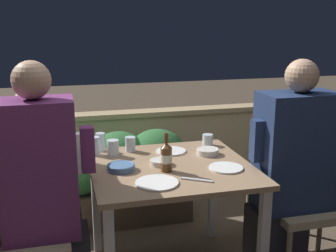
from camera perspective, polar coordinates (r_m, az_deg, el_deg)
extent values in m
cube|color=tan|center=(3.83, -4.85, -3.84)|extent=(9.00, 0.14, 0.71)
cube|color=tan|center=(3.73, -4.97, 1.68)|extent=(9.00, 0.18, 0.04)
cube|color=#937556|center=(2.46, 0.39, -5.67)|extent=(0.93, 0.88, 0.03)
cube|color=silver|center=(2.43, 12.72, -15.78)|extent=(0.05, 0.05, 0.69)
cube|color=silver|center=(2.90, -9.73, -10.44)|extent=(0.05, 0.05, 0.69)
cube|color=silver|center=(3.06, 6.06, -8.90)|extent=(0.05, 0.05, 0.69)
cube|color=brown|center=(3.38, -6.48, -10.37)|extent=(1.09, 0.36, 0.28)
ellipsoid|color=#2D6633|center=(3.23, -11.93, -5.16)|extent=(0.49, 0.47, 0.46)
ellipsoid|color=#2D6633|center=(3.25, -6.65, -4.79)|extent=(0.49, 0.47, 0.46)
ellipsoid|color=#2D6633|center=(3.30, -1.50, -4.40)|extent=(0.49, 0.47, 0.46)
cube|color=tan|center=(2.40, -18.18, -14.42)|extent=(0.41, 0.41, 0.05)
cube|color=#6B2D66|center=(2.24, -17.15, -5.64)|extent=(0.38, 0.26, 0.72)
cube|color=#6B2D66|center=(2.21, -10.83, -3.14)|extent=(0.07, 0.07, 0.24)
sphere|color=tan|center=(2.13, -18.04, 5.94)|extent=(0.19, 0.19, 0.19)
cube|color=tan|center=(2.66, -18.55, -11.49)|extent=(0.41, 0.41, 0.05)
cylinder|color=#9E8966|center=(2.94, -21.52, -14.09)|extent=(0.03, 0.03, 0.40)
cylinder|color=#9E8966|center=(2.91, -14.39, -13.79)|extent=(0.03, 0.03, 0.40)
cube|color=#282833|center=(2.74, -14.54, -15.05)|extent=(0.28, 0.23, 0.45)
cube|color=white|center=(2.54, -17.50, -5.36)|extent=(0.40, 0.26, 0.54)
cube|color=white|center=(2.52, -11.92, -3.62)|extent=(0.07, 0.07, 0.24)
sphere|color=beige|center=(2.45, -18.14, 2.76)|extent=(0.19, 0.19, 0.19)
cube|color=tan|center=(2.74, 17.65, -10.61)|extent=(0.41, 0.41, 0.05)
cube|color=tan|center=(2.74, 21.32, -4.85)|extent=(0.06, 0.41, 0.49)
cylinder|color=#9E8966|center=(2.90, 12.35, -13.80)|extent=(0.03, 0.03, 0.40)
cylinder|color=#9E8966|center=(3.06, 18.44, -12.62)|extent=(0.03, 0.03, 0.40)
cube|color=#282833|center=(2.75, 14.22, -14.92)|extent=(0.31, 0.23, 0.45)
cube|color=navy|center=(2.58, 16.95, -3.30)|extent=(0.45, 0.26, 0.70)
cube|color=navy|center=(2.43, 12.05, -1.95)|extent=(0.07, 0.07, 0.24)
sphere|color=tan|center=(2.48, 17.69, 6.50)|extent=(0.19, 0.19, 0.19)
cube|color=tan|center=(3.00, 15.51, -8.25)|extent=(0.41, 0.41, 0.05)
cube|color=tan|center=(3.00, 18.87, -3.00)|extent=(0.06, 0.41, 0.49)
cylinder|color=#9E8966|center=(2.87, 13.83, -14.12)|extent=(0.03, 0.03, 0.40)
cylinder|color=#9E8966|center=(3.05, 19.88, -12.88)|extent=(0.03, 0.03, 0.40)
cylinder|color=#9E8966|center=(3.15, 10.76, -11.27)|extent=(0.03, 0.03, 0.40)
cylinder|color=#9E8966|center=(3.31, 16.42, -10.34)|extent=(0.03, 0.03, 0.40)
cylinder|color=brown|center=(2.35, -0.23, -4.56)|extent=(0.06, 0.06, 0.14)
cylinder|color=beige|center=(2.34, -0.23, -4.40)|extent=(0.06, 0.06, 0.05)
cone|color=brown|center=(2.32, -0.23, -2.64)|extent=(0.06, 0.06, 0.03)
cylinder|color=brown|center=(2.31, -0.23, -1.64)|extent=(0.02, 0.02, 0.06)
cylinder|color=white|center=(2.19, -1.51, -7.70)|extent=(0.23, 0.23, 0.01)
cylinder|color=white|center=(2.70, 0.40, -3.42)|extent=(0.19, 0.19, 0.01)
cylinder|color=white|center=(2.43, 7.84, -5.64)|extent=(0.20, 0.20, 0.01)
cylinder|color=#4C709E|center=(2.39, -6.38, -5.60)|extent=(0.16, 0.16, 0.03)
torus|color=#4C709E|center=(2.39, -6.39, -5.31)|extent=(0.16, 0.16, 0.01)
cylinder|color=beige|center=(2.46, -1.03, -4.92)|extent=(0.12, 0.12, 0.03)
torus|color=beige|center=(2.46, -1.03, -4.66)|extent=(0.12, 0.12, 0.01)
cylinder|color=beige|center=(2.66, 5.40, -3.47)|extent=(0.14, 0.14, 0.04)
torus|color=beige|center=(2.65, 5.41, -3.18)|extent=(0.14, 0.14, 0.01)
cylinder|color=silver|center=(2.84, 5.39, -1.88)|extent=(0.07, 0.07, 0.08)
cylinder|color=silver|center=(2.66, -9.88, -2.68)|extent=(0.06, 0.06, 0.12)
cylinder|color=silver|center=(2.71, -5.13, -2.46)|extent=(0.07, 0.07, 0.09)
cylinder|color=silver|center=(2.74, -9.12, -2.14)|extent=(0.06, 0.06, 0.12)
cylinder|color=silver|center=(2.63, -7.46, -2.97)|extent=(0.07, 0.07, 0.10)
cube|color=silver|center=(2.24, 3.96, -7.29)|extent=(0.15, 0.11, 0.01)
cylinder|color=brown|center=(3.68, 17.65, -9.59)|extent=(0.26, 0.26, 0.20)
cylinder|color=#47331E|center=(3.61, 17.87, -6.88)|extent=(0.03, 0.03, 0.18)
ellipsoid|color=#2D6633|center=(3.54, 18.16, -3.35)|extent=(0.36, 0.36, 0.33)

